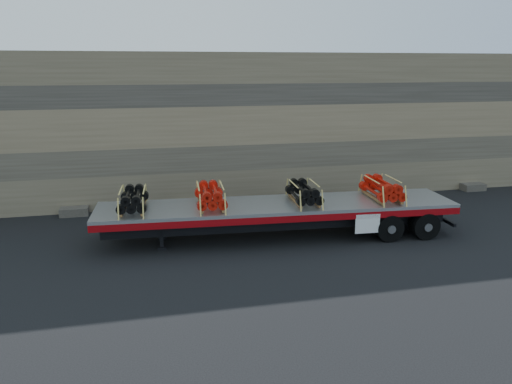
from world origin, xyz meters
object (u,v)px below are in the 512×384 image
bundle_front (133,200)px  bundle_rear (382,189)px  bundle_midrear (304,193)px  bundle_midfront (210,196)px  trailer (277,220)px

bundle_front → bundle_rear: (9.45, -0.63, 0.02)m
bundle_midrear → bundle_rear: bundle_rear is taller
bundle_front → bundle_midrear: size_ratio=1.01×
bundle_midfront → bundle_rear: bearing=-0.0°
bundle_rear → bundle_midfront: bearing=180.0°
bundle_midrear → bundle_rear: 3.14m
trailer → bundle_midrear: (1.01, -0.07, 1.03)m
bundle_rear → trailer: bearing=180.0°
bundle_front → bundle_midrear: (6.32, -0.42, -0.00)m
bundle_midrear → bundle_rear: (3.13, -0.21, 0.02)m
bundle_front → bundle_rear: size_ratio=0.94×
trailer → bundle_midrear: size_ratio=6.73×
trailer → bundle_rear: 4.28m
trailer → bundle_front: bundle_front is taller
trailer → bundle_midrear: bundle_midrear is taller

